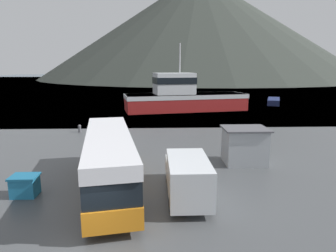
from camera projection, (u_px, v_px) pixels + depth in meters
water_surface at (151, 80)px, 152.52m from camera, size 240.00×240.00×0.00m
hill_backdrop at (198, 27)px, 184.26m from camera, size 189.18×189.18×61.45m
tour_bus at (109, 158)px, 17.43m from camera, size 4.50×11.91×3.30m
delivery_van at (187, 176)px, 16.37m from camera, size 2.15×6.21×2.36m
fishing_boat at (183, 97)px, 48.83m from camera, size 20.46×9.60×10.69m
storage_bin at (25, 186)px, 16.66m from camera, size 1.46×1.20×1.18m
dock_kiosk at (245, 145)px, 22.20m from camera, size 3.24×2.70×2.69m
small_boat at (274, 101)px, 57.35m from camera, size 4.71×7.59×1.03m
mooring_bollard at (80, 128)px, 32.78m from camera, size 0.34×0.34×0.85m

